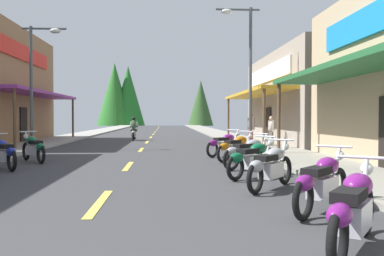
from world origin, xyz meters
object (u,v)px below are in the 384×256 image
motorcycle_parked_right_6 (225,144)px  motorcycle_parked_left_4 (33,148)px  motorcycle_parked_right_4 (249,152)px  pedestrian_browsing (251,128)px  streetlamp_left (38,69)px  motorcycle_parked_right_5 (237,147)px  streetlamp_right (244,58)px  motorcycle_parked_left_3 (3,153)px  motorcycle_parked_right_0 (354,209)px  motorcycle_parked_right_2 (271,166)px  rider_cruising_lead (134,130)px  pedestrian_by_shop (271,129)px  motorcycle_parked_right_3 (253,158)px  motorcycle_parked_right_1 (322,182)px

motorcycle_parked_right_6 → motorcycle_parked_left_4: same height
motorcycle_parked_right_4 → pedestrian_browsing: size_ratio=1.04×
streetlamp_left → pedestrian_browsing: streetlamp_left is taller
streetlamp_left → motorcycle_parked_right_5: streetlamp_left is taller
streetlamp_right → motorcycle_parked_left_3: bearing=-141.8°
motorcycle_parked_right_0 → pedestrian_browsing: pedestrian_browsing is taller
streetlamp_left → motorcycle_parked_right_0: (7.97, -15.15, -3.25)m
motorcycle_parked_right_5 → pedestrian_browsing: size_ratio=0.96×
motorcycle_parked_right_2 → motorcycle_parked_right_4: bearing=34.4°
streetlamp_right → motorcycle_parked_right_4: bearing=-99.6°
motorcycle_parked_right_6 → rider_cruising_lead: (-4.40, 11.64, 0.17)m
rider_cruising_lead → motorcycle_parked_left_4: bearing=168.7°
motorcycle_parked_right_4 → motorcycle_parked_left_4: 7.24m
motorcycle_parked_right_4 → pedestrian_by_shop: (2.89, 8.69, 0.42)m
pedestrian_by_shop → motorcycle_parked_right_2: bearing=-117.4°
motorcycle_parked_right_0 → motorcycle_parked_right_2: bearing=34.3°
pedestrian_by_shop → motorcycle_parked_right_0: bearing=-114.2°
streetlamp_right → motorcycle_parked_left_3: (-8.30, -6.53, -3.71)m
pedestrian_browsing → streetlamp_left: bearing=160.7°
motorcycle_parked_right_3 → motorcycle_parked_left_4: 7.80m
motorcycle_parked_right_2 → motorcycle_parked_right_3: (-0.02, 1.68, 0.00)m
rider_cruising_lead → pedestrian_by_shop: (7.43, -6.86, 0.25)m
motorcycle_parked_right_2 → motorcycle_parked_right_1: bearing=-134.1°
rider_cruising_lead → pedestrian_browsing: pedestrian_browsing is taller
motorcycle_parked_right_4 → motorcycle_parked_left_3: bearing=141.4°
motorcycle_parked_right_3 → pedestrian_browsing: size_ratio=0.95×
streetlamp_left → rider_cruising_lead: 9.38m
motorcycle_parked_right_0 → motorcycle_parked_right_1: same height
motorcycle_parked_left_3 → rider_cruising_lead: 15.48m
motorcycle_parked_right_0 → motorcycle_parked_right_2: (0.10, 4.10, 0.00)m
rider_cruising_lead → pedestrian_by_shop: size_ratio=1.36×
motorcycle_parked_right_0 → motorcycle_parked_right_1: (0.39, 1.96, 0.00)m
streetlamp_right → motorcycle_parked_right_5: size_ratio=3.97×
motorcycle_parked_right_6 → motorcycle_parked_left_4: bearing=152.3°
motorcycle_parked_right_5 → motorcycle_parked_right_1: bearing=-132.3°
motorcycle_parked_right_4 → rider_cruising_lead: 16.20m
streetlamp_left → motorcycle_parked_left_4: streetlamp_left is taller
motorcycle_parked_right_2 → motorcycle_parked_right_4: 3.54m
motorcycle_parked_right_4 → motorcycle_parked_right_6: 3.91m
rider_cruising_lead → pedestrian_browsing: (6.33, -7.14, 0.34)m
motorcycle_parked_right_2 → motorcycle_parked_right_4: (0.23, 3.53, 0.00)m
motorcycle_parked_right_0 → motorcycle_parked_right_5: (0.33, 9.67, 0.00)m
streetlamp_left → motorcycle_parked_left_4: size_ratio=3.16×
streetlamp_right → motorcycle_parked_right_0: (-1.48, -14.45, -3.71)m
motorcycle_parked_right_3 → streetlamp_left: bearing=87.6°
streetlamp_left → streetlamp_right: 9.49m
motorcycle_parked_left_4 → rider_cruising_lead: bearing=-45.5°
motorcycle_parked_right_1 → pedestrian_browsing: (1.73, 14.08, 0.51)m
motorcycle_parked_right_6 → motorcycle_parked_right_2: bearing=-132.3°
motorcycle_parked_right_0 → motorcycle_parked_right_2: same height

